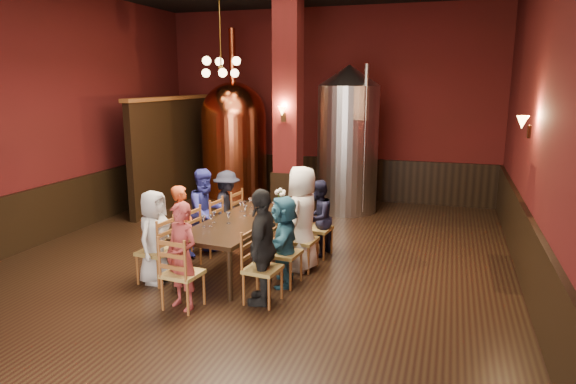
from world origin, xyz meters
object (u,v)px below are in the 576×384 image
(person_1, at_px, (183,227))
(rose_vase, at_px, (280,195))
(person_2, at_px, (206,212))
(copper_kettle, at_px, (234,141))
(person_0, at_px, (155,237))
(dining_table, at_px, (242,225))
(steel_vessel, at_px, (348,140))

(person_1, height_order, rose_vase, person_1)
(person_2, xyz_separation_m, rose_vase, (1.09, 0.56, 0.24))
(person_1, bearing_deg, copper_kettle, -1.94)
(person_0, xyz_separation_m, person_1, (0.07, 0.67, -0.03))
(dining_table, distance_m, person_1, 0.91)
(person_2, height_order, steel_vessel, steel_vessel)
(dining_table, bearing_deg, steel_vessel, 84.68)
(dining_table, xyz_separation_m, person_0, (-0.95, -0.90, -0.02))
(person_0, relative_size, copper_kettle, 0.34)
(dining_table, bearing_deg, rose_vase, 80.00)
(person_1, xyz_separation_m, copper_kettle, (-0.99, 4.29, 0.81))
(steel_vessel, bearing_deg, person_0, -109.79)
(person_0, height_order, person_2, person_2)
(person_1, height_order, steel_vessel, steel_vessel)
(person_1, height_order, person_2, person_2)
(dining_table, bearing_deg, person_0, -130.36)
(dining_table, distance_m, rose_vase, 1.05)
(person_0, relative_size, rose_vase, 4.14)
(person_2, bearing_deg, dining_table, -91.20)
(dining_table, relative_size, rose_vase, 7.70)
(person_0, bearing_deg, person_1, -4.72)
(steel_vessel, bearing_deg, dining_table, -101.48)
(person_0, height_order, steel_vessel, steel_vessel)
(dining_table, bearing_deg, copper_kettle, 120.97)
(person_0, height_order, rose_vase, person_0)
(copper_kettle, bearing_deg, person_1, -76.96)
(dining_table, xyz_separation_m, steel_vessel, (0.81, 4.01, 0.89))
(person_0, relative_size, person_1, 1.04)
(person_2, distance_m, steel_vessel, 4.03)
(person_1, bearing_deg, rose_vase, -58.79)
(steel_vessel, relative_size, rose_vase, 9.74)
(dining_table, bearing_deg, person_1, -158.78)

